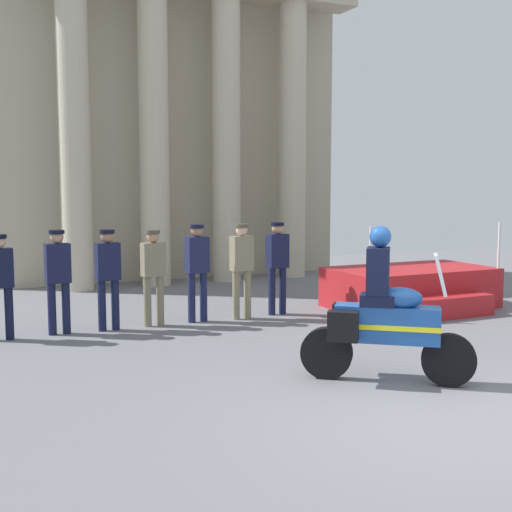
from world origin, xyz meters
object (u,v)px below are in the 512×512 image
officer_in_row_6 (277,260)px  officer_in_row_5 (242,263)px  motorcycle_with_rider (381,317)px  officer_in_row_1 (58,273)px  reviewing_stand (413,289)px  officer_in_row_2 (108,271)px  officer_in_row_3 (153,270)px  officer_in_row_0 (0,278)px  officer_in_row_4 (197,265)px

officer_in_row_6 → officer_in_row_5: bearing=2.8°
motorcycle_with_rider → officer_in_row_1: bearing=164.2°
reviewing_stand → officer_in_row_2: (-5.82, 0.42, 0.61)m
officer_in_row_3 → officer_in_row_5: officer_in_row_5 is taller
officer_in_row_5 → officer_in_row_1: bearing=-6.1°
reviewing_stand → officer_in_row_0: 7.50m
reviewing_stand → officer_in_row_1: (-6.60, 0.47, 0.61)m
officer_in_row_3 → officer_in_row_0: bearing=-3.8°
reviewing_stand → officer_in_row_0: (-7.47, 0.41, 0.59)m
officer_in_row_0 → officer_in_row_5: officer_in_row_5 is taller
reviewing_stand → officer_in_row_4: bearing=173.9°
officer_in_row_4 → officer_in_row_1: bearing=-4.8°
reviewing_stand → officer_in_row_2: 5.87m
officer_in_row_0 → officer_in_row_1: officer_in_row_1 is taller
officer_in_row_4 → officer_in_row_5: 0.81m
reviewing_stand → officer_in_row_4: officer_in_row_4 is taller
officer_in_row_2 → officer_in_row_3: bearing=177.6°
motorcycle_with_rider → officer_in_row_2: bearing=157.1°
officer_in_row_1 → officer_in_row_4: 2.34m
officer_in_row_1 → officer_in_row_3: bearing=174.7°
officer_in_row_3 → motorcycle_with_rider: size_ratio=0.86×
officer_in_row_2 → officer_in_row_6: bearing=176.6°
officer_in_row_1 → officer_in_row_5: bearing=173.9°
officer_in_row_2 → officer_in_row_5: bearing=174.6°
officer_in_row_0 → officer_in_row_5: size_ratio=0.96×
officer_in_row_1 → officer_in_row_2: size_ratio=1.01×
reviewing_stand → officer_in_row_1: 6.65m
officer_in_row_1 → officer_in_row_6: 3.90m
officer_in_row_1 → officer_in_row_4: (2.34, -0.01, 0.02)m
officer_in_row_1 → officer_in_row_6: bearing=175.6°
officer_in_row_5 → motorcycle_with_rider: bearing=85.4°
officer_in_row_5 → officer_in_row_3: bearing=-6.9°
reviewing_stand → officer_in_row_4: (-4.27, 0.46, 0.63)m
officer_in_row_2 → officer_in_row_5: size_ratio=0.98×
officer_in_row_5 → reviewing_stand: bearing=169.2°
officer_in_row_4 → motorcycle_with_rider: size_ratio=0.89×
officer_in_row_1 → officer_in_row_6: officer_in_row_6 is taller
officer_in_row_2 → officer_in_row_4: (1.56, 0.04, 0.03)m
officer_in_row_6 → motorcycle_with_rider: size_ratio=0.89×
officer_in_row_1 → officer_in_row_4: officer_in_row_4 is taller
officer_in_row_1 → officer_in_row_4: size_ratio=0.98×
officer_in_row_6 → reviewing_stand: bearing=165.5°
officer_in_row_2 → officer_in_row_0: bearing=-4.4°
officer_in_row_4 → officer_in_row_6: bearing=176.2°
officer_in_row_4 → motorcycle_with_rider: (0.80, -4.29, -0.21)m
officer_in_row_0 → officer_in_row_5: bearing=175.0°
officer_in_row_0 → officer_in_row_4: (3.20, 0.04, 0.04)m
officer_in_row_2 → officer_in_row_3: size_ratio=1.02×
officer_in_row_5 → officer_in_row_6: officer_in_row_6 is taller
officer_in_row_1 → reviewing_stand: bearing=171.4°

